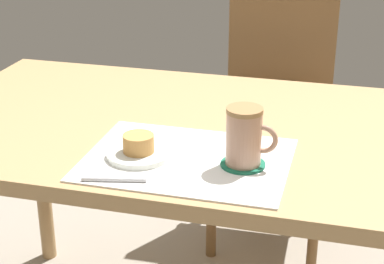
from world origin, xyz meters
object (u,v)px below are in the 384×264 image
object	(u,v)px
pastry_plate	(139,154)
wooden_chair	(276,98)
pastry	(138,143)
coffee_mug	(245,136)
dining_table	(197,150)

from	to	relation	value
pastry_plate	wooden_chair	bearing A→B (deg)	80.26
wooden_chair	pastry	size ratio (longest dim) A/B	14.21
wooden_chair	pastry_plate	world-z (taller)	wooden_chair
wooden_chair	coffee_mug	distance (m)	1.00
pastry	dining_table	bearing A→B (deg)	71.86
wooden_chair	coffee_mug	size ratio (longest dim) A/B	7.73
dining_table	pastry	size ratio (longest dim) A/B	20.38
dining_table	wooden_chair	distance (m)	0.77
dining_table	coffee_mug	bearing A→B (deg)	-52.93
pastry	coffee_mug	xyz separation A→B (m)	(0.23, 0.02, 0.04)
wooden_chair	pastry	xyz separation A→B (m)	(-0.17, -0.98, 0.23)
dining_table	pastry_plate	bearing A→B (deg)	-108.14
wooden_chair	pastry	world-z (taller)	wooden_chair
dining_table	coffee_mug	world-z (taller)	coffee_mug
wooden_chair	pastry_plate	distance (m)	1.01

